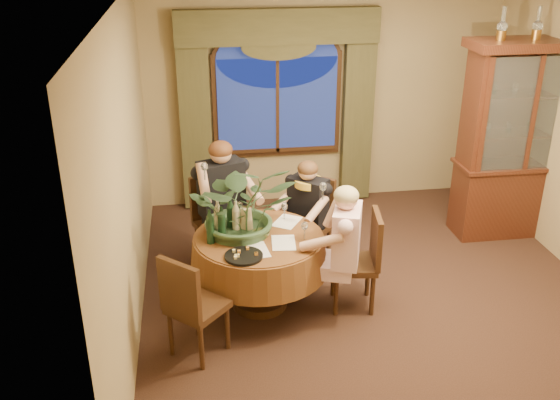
{
  "coord_description": "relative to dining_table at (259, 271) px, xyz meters",
  "views": [
    {
      "loc": [
        -1.68,
        -5.1,
        3.4
      ],
      "look_at": [
        -0.93,
        0.0,
        1.1
      ],
      "focal_mm": 40.0,
      "sensor_mm": 36.0,
      "label": 1
    }
  ],
  "objects": [
    {
      "name": "floor",
      "position": [
        1.12,
        -0.0,
        -0.38
      ],
      "size": [
        5.0,
        5.0,
        0.0
      ],
      "primitive_type": "plane",
      "color": "black",
      "rests_on": "ground"
    },
    {
      "name": "wall_back",
      "position": [
        1.12,
        2.5,
        1.02
      ],
      "size": [
        4.5,
        0.0,
        4.5
      ],
      "primitive_type": "plane",
      "rotation": [
        1.57,
        0.0,
        0.0
      ],
      "color": "#958057",
      "rests_on": "ground"
    },
    {
      "name": "ceiling",
      "position": [
        1.12,
        -0.0,
        2.42
      ],
      "size": [
        5.0,
        5.0,
        0.0
      ],
      "primitive_type": "plane",
      "rotation": [
        3.14,
        0.0,
        0.0
      ],
      "color": "white",
      "rests_on": "wall_back"
    },
    {
      "name": "window",
      "position": [
        0.52,
        2.43,
        0.92
      ],
      "size": [
        1.62,
        0.1,
        1.32
      ],
      "primitive_type": null,
      "color": "navy",
      "rests_on": "wall_back"
    },
    {
      "name": "arched_transom",
      "position": [
        0.53,
        2.43,
        1.71
      ],
      "size": [
        1.6,
        0.06,
        0.44
      ],
      "primitive_type": null,
      "color": "navy",
      "rests_on": "wall_back"
    },
    {
      "name": "drapery_left",
      "position": [
        -0.5,
        2.38,
        0.8
      ],
      "size": [
        0.38,
        0.14,
        2.32
      ],
      "primitive_type": "cube",
      "color": "#3F3D20",
      "rests_on": "floor"
    },
    {
      "name": "drapery_right",
      "position": [
        1.56,
        2.38,
        0.8
      ],
      "size": [
        0.38,
        0.14,
        2.32
      ],
      "primitive_type": "cube",
      "color": "#3F3D20",
      "rests_on": "floor"
    },
    {
      "name": "swag_valance",
      "position": [
        0.52,
        2.35,
        1.9
      ],
      "size": [
        2.45,
        0.16,
        0.42
      ],
      "primitive_type": null,
      "color": "#3F3D20",
      "rests_on": "wall_back"
    },
    {
      "name": "dining_table",
      "position": [
        0.0,
        0.0,
        0.0
      ],
      "size": [
        1.38,
        1.38,
        0.75
      ],
      "primitive_type": "cylinder",
      "rotation": [
        0.0,
        0.0,
        -0.06
      ],
      "color": "maroon",
      "rests_on": "floor"
    },
    {
      "name": "china_cabinet",
      "position": [
        3.11,
        1.15,
        0.76
      ],
      "size": [
        1.4,
        0.55,
        2.27
      ],
      "primitive_type": "cube",
      "color": "#38150B",
      "rests_on": "floor"
    },
    {
      "name": "oil_lamp_left",
      "position": [
        2.71,
        1.15,
        2.06
      ],
      "size": [
        0.11,
        0.11,
        0.34
      ],
      "primitive_type": null,
      "color": "#A5722D",
      "rests_on": "china_cabinet"
    },
    {
      "name": "oil_lamp_center",
      "position": [
        3.11,
        1.15,
        2.06
      ],
      "size": [
        0.11,
        0.11,
        0.34
      ],
      "primitive_type": null,
      "color": "#A5722D",
      "rests_on": "china_cabinet"
    },
    {
      "name": "chair_right",
      "position": [
        0.88,
        -0.13,
        0.1
      ],
      "size": [
        0.48,
        0.48,
        0.96
      ],
      "primitive_type": "cube",
      "rotation": [
        0.0,
        0.0,
        1.42
      ],
      "color": "black",
      "rests_on": "floor"
    },
    {
      "name": "chair_back_right",
      "position": [
        0.59,
        0.68,
        0.1
      ],
      "size": [
        0.59,
        0.59,
        0.96
      ],
      "primitive_type": "cube",
      "rotation": [
        0.0,
        0.0,
        -3.86
      ],
      "color": "black",
      "rests_on": "floor"
    },
    {
      "name": "chair_back",
      "position": [
        -0.34,
        0.87,
        0.1
      ],
      "size": [
        0.55,
        0.55,
        0.96
      ],
      "primitive_type": "cube",
      "rotation": [
        0.0,
        0.0,
        -2.76
      ],
      "color": "black",
      "rests_on": "floor"
    },
    {
      "name": "chair_front_left",
      "position": [
        -0.59,
        -0.64,
        0.1
      ],
      "size": [
        0.59,
        0.59,
        0.96
      ],
      "primitive_type": "cube",
      "rotation": [
        0.0,
        0.0,
        -0.75
      ],
      "color": "black",
      "rests_on": "floor"
    },
    {
      "name": "person_pink",
      "position": [
        0.77,
        -0.26,
        0.28
      ],
      "size": [
        0.56,
        0.58,
        1.31
      ],
      "primitive_type": null,
      "rotation": [
        0.0,
        0.0,
        1.24
      ],
      "color": "beige",
      "rests_on": "floor"
    },
    {
      "name": "person_back",
      "position": [
        -0.29,
        0.82,
        0.34
      ],
      "size": [
        0.64,
        0.61,
        1.42
      ],
      "primitive_type": null,
      "rotation": [
        0.0,
        0.0,
        -2.8
      ],
      "color": "black",
      "rests_on": "floor"
    },
    {
      "name": "person_scarf",
      "position": [
        0.59,
        0.64,
        0.24
      ],
      "size": [
        0.6,
        0.59,
        1.23
      ],
      "primitive_type": null,
      "rotation": [
        0.0,
        0.0,
        -3.88
      ],
      "color": "black",
      "rests_on": "floor"
    },
    {
      "name": "stoneware_vase",
      "position": [
        -0.1,
        0.1,
        0.5
      ],
      "size": [
        0.13,
        0.13,
        0.25
      ],
      "primitive_type": null,
      "color": "tan",
      "rests_on": "dining_table"
    },
    {
      "name": "centerpiece_plant",
      "position": [
        -0.13,
        0.11,
        0.99
      ],
      "size": [
        0.96,
        1.07,
        0.84
      ],
      "primitive_type": "imported",
      "color": "#314E2F",
      "rests_on": "dining_table"
    },
    {
      "name": "olive_bowl",
      "position": [
        0.02,
        -0.01,
        0.4
      ],
      "size": [
        0.16,
        0.16,
        0.05
      ],
      "primitive_type": "imported",
      "color": "#535E2C",
      "rests_on": "dining_table"
    },
    {
      "name": "cheese_platter",
      "position": [
        -0.17,
        -0.38,
        0.39
      ],
      "size": [
        0.33,
        0.33,
        0.02
      ],
      "primitive_type": "cylinder",
      "color": "black",
      "rests_on": "dining_table"
    },
    {
      "name": "wine_bottle_0",
      "position": [
        -0.34,
        -0.02,
        0.54
      ],
      "size": [
        0.07,
        0.07,
        0.33
      ],
      "primitive_type": "cylinder",
      "color": "black",
      "rests_on": "dining_table"
    },
    {
      "name": "wine_bottle_1",
      "position": [
        -0.24,
        0.14,
        0.54
      ],
      "size": [
        0.07,
        0.07,
        0.33
      ],
      "primitive_type": "cylinder",
      "color": "black",
      "rests_on": "dining_table"
    },
    {
      "name": "wine_bottle_2",
      "position": [
        -0.44,
        -0.08,
        0.54
      ],
      "size": [
        0.07,
        0.07,
        0.33
      ],
      "primitive_type": "cylinder",
      "color": "black",
      "rests_on": "dining_table"
    },
    {
      "name": "wine_bottle_3",
      "position": [
        -0.36,
        0.11,
        0.54
      ],
      "size": [
        0.07,
        0.07,
        0.33
      ],
      "primitive_type": "cylinder",
      "color": "tan",
      "rests_on": "dining_table"
    },
    {
      "name": "wine_bottle_4",
      "position": [
        -0.2,
        0.08,
        0.54
      ],
      "size": [
        0.07,
        0.07,
        0.33
      ],
      "primitive_type": "cylinder",
      "color": "tan",
      "rests_on": "dining_table"
    },
    {
      "name": "tasting_paper_0",
      "position": [
        0.21,
        -0.18,
        0.38
      ],
      "size": [
        0.24,
        0.32,
        0.0
      ],
      "primitive_type": "cube",
      "rotation": [
        0.0,
        0.0,
        -0.1
      ],
      "color": "white",
      "rests_on": "dining_table"
    },
    {
      "name": "tasting_paper_1",
      "position": [
        0.3,
        0.25,
        0.38
      ],
      "size": [
        0.34,
        0.37,
        0.0
      ],
      "primitive_type": "cube",
      "rotation": [
        0.0,
        0.0,
        -0.57
      ],
      "color": "white",
      "rests_on": "dining_table"
    },
    {
      "name": "tasting_paper_2",
      "position": [
        -0.06,
        -0.28,
        0.38
      ],
      "size": [
        0.24,
        0.32,
        0.0
      ],
      "primitive_type": "cube",
      "rotation": [
        0.0,
        0.0,
        0.12
      ],
      "color": "white",
      "rests_on": "dining_table"
    },
    {
      "name": "wine_glass_person_pink",
      "position": [
        0.41,
        -0.14,
        0.46
      ],
      "size": [
        0.07,
        0.07,
        0.18
      ],
      "primitive_type": null,
      "color": "silver",
      "rests_on": "dining_table"
    },
    {
      "name": "wine_glass_person_back",
      "position": [
        -0.14,
        0.4,
        0.46
      ],
      "size": [
        0.07,
        0.07,
        0.18
      ],
      "primitive_type": null,
      "color": "silver",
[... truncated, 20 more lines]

